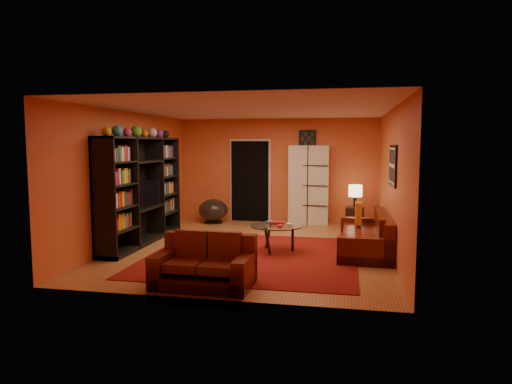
% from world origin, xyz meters
% --- Properties ---
extents(floor, '(6.00, 6.00, 0.00)m').
position_xyz_m(floor, '(0.00, 0.00, 0.00)').
color(floor, '#94552D').
rests_on(floor, ground).
extents(ceiling, '(6.00, 6.00, 0.00)m').
position_xyz_m(ceiling, '(0.00, 0.00, 2.60)').
color(ceiling, white).
rests_on(ceiling, wall_back).
extents(wall_back, '(6.00, 0.00, 6.00)m').
position_xyz_m(wall_back, '(0.00, 3.00, 1.30)').
color(wall_back, '#C4502B').
rests_on(wall_back, floor).
extents(wall_front, '(6.00, 0.00, 6.00)m').
position_xyz_m(wall_front, '(0.00, -3.00, 1.30)').
color(wall_front, '#C4502B').
rests_on(wall_front, floor).
extents(wall_left, '(0.00, 6.00, 6.00)m').
position_xyz_m(wall_left, '(-2.50, 0.00, 1.30)').
color(wall_left, '#C4502B').
rests_on(wall_left, floor).
extents(wall_right, '(0.00, 6.00, 6.00)m').
position_xyz_m(wall_right, '(2.50, 0.00, 1.30)').
color(wall_right, '#C4502B').
rests_on(wall_right, floor).
extents(rug, '(3.60, 3.60, 0.01)m').
position_xyz_m(rug, '(0.10, -0.70, 0.01)').
color(rug, '#5A0C0A').
rests_on(rug, floor).
extents(doorway, '(0.95, 0.10, 2.04)m').
position_xyz_m(doorway, '(-0.70, 2.96, 1.02)').
color(doorway, black).
rests_on(doorway, floor).
extents(wall_art_right, '(0.03, 1.00, 0.70)m').
position_xyz_m(wall_art_right, '(2.48, -0.30, 1.60)').
color(wall_art_right, black).
rests_on(wall_art_right, wall_right).
extents(wall_art_back, '(0.42, 0.03, 0.52)m').
position_xyz_m(wall_art_back, '(0.75, 2.98, 2.05)').
color(wall_art_back, black).
rests_on(wall_art_back, wall_back).
extents(entertainment_unit, '(0.45, 3.00, 2.10)m').
position_xyz_m(entertainment_unit, '(-2.27, 0.00, 1.05)').
color(entertainment_unit, black).
rests_on(entertainment_unit, floor).
extents(tv, '(0.92, 0.12, 0.53)m').
position_xyz_m(tv, '(-2.23, 0.03, 0.98)').
color(tv, black).
rests_on(tv, entertainment_unit).
extents(sofa, '(0.96, 2.25, 0.85)m').
position_xyz_m(sofa, '(2.14, 0.05, 0.28)').
color(sofa, '#451109').
rests_on(sofa, rug).
extents(loveseat, '(1.36, 0.84, 0.85)m').
position_xyz_m(loveseat, '(-0.21, -2.42, 0.29)').
color(loveseat, '#451109').
rests_on(loveseat, rug).
extents(throw_pillow, '(0.12, 0.42, 0.42)m').
position_xyz_m(throw_pillow, '(1.95, 0.62, 0.63)').
color(throw_pillow, orange).
rests_on(throw_pillow, sofa).
extents(coffee_table, '(0.97, 0.97, 0.48)m').
position_xyz_m(coffee_table, '(0.46, -0.28, 0.44)').
color(coffee_table, silver).
rests_on(coffee_table, floor).
extents(storage_cabinet, '(1.00, 0.50, 1.93)m').
position_xyz_m(storage_cabinet, '(0.80, 2.80, 0.97)').
color(storage_cabinet, beige).
rests_on(storage_cabinet, floor).
extents(bowl_chair, '(0.73, 0.73, 0.60)m').
position_xyz_m(bowl_chair, '(-1.54, 2.47, 0.32)').
color(bowl_chair, black).
rests_on(bowl_chair, floor).
extents(side_table, '(0.44, 0.44, 0.50)m').
position_xyz_m(side_table, '(1.92, 2.38, 0.25)').
color(side_table, black).
rests_on(side_table, floor).
extents(table_lamp, '(0.31, 0.31, 0.52)m').
position_xyz_m(table_lamp, '(1.92, 2.38, 0.87)').
color(table_lamp, black).
rests_on(table_lamp, side_table).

